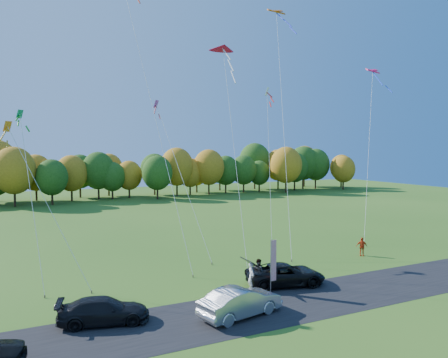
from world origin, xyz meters
name	(u,v)px	position (x,y,z in m)	size (l,w,h in m)	color
ground	(262,284)	(0.00, 0.00, 0.00)	(160.00, 160.00, 0.00)	#2C5A18
asphalt_strip	(295,302)	(0.00, -4.00, 0.01)	(90.00, 6.00, 0.01)	black
tree_line	(106,200)	(0.00, 55.00, 0.00)	(116.00, 12.00, 10.00)	#1E4711
black_suv	(285,274)	(1.35, -0.92, 0.76)	(2.53, 5.48, 1.52)	black
silver_sedan	(240,302)	(-4.13, -4.51, 0.83)	(1.75, 5.03, 1.66)	#A9AAAE
dark_truck_a	(104,311)	(-11.26, -2.13, 0.71)	(1.98, 4.87, 1.41)	black
person_tailgate_a	(252,276)	(-1.33, -0.87, 0.95)	(0.69, 0.46, 1.90)	white
person_tailgate_b	(259,271)	(-0.16, 0.16, 0.89)	(0.86, 0.67, 1.77)	gray
person_east	(362,247)	(12.14, 3.06, 0.82)	(0.96, 0.40, 1.64)	red
feather_flag	(273,260)	(-0.34, -1.94, 2.19)	(0.48, 0.12, 3.60)	#999999
kite_delta_blue	(152,106)	(-5.34, 7.97, 12.81)	(4.56, 9.66, 26.21)	#4C3F33
kite_parafoil_orange	(283,116)	(8.82, 10.75, 12.65)	(9.06, 14.15, 25.83)	#4C3F33
kite_delta_red	(234,145)	(0.83, 5.84, 9.73)	(3.18, 9.17, 19.72)	#4C3F33
kite_parafoil_rainbow	(369,150)	(18.69, 9.14, 9.31)	(8.52, 6.87, 18.96)	#4C3F33
kite_diamond_yellow	(48,206)	(-13.36, 5.66, 5.61)	(5.28, 5.53, 11.74)	#4C3F33
kite_diamond_green	(31,199)	(-14.37, 5.55, 6.13)	(1.55, 4.33, 12.41)	#4C3F33
kite_diamond_white	(270,167)	(6.21, 8.98, 7.71)	(2.96, 5.41, 15.88)	#4C3F33
kite_diamond_pink	(182,178)	(-2.09, 10.12, 6.93)	(2.77, 8.54, 14.35)	#4C3F33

